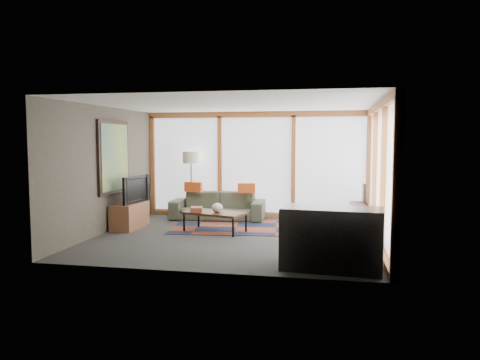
% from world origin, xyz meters
% --- Properties ---
extents(ground, '(5.50, 5.50, 0.00)m').
position_xyz_m(ground, '(0.00, 0.00, 0.00)').
color(ground, '#2F2F2C').
rests_on(ground, ground).
extents(room_envelope, '(5.52, 5.02, 2.62)m').
position_xyz_m(room_envelope, '(0.49, 0.56, 1.54)').
color(room_envelope, '#3F3930').
rests_on(room_envelope, ground).
extents(rug, '(2.96, 2.08, 0.01)m').
position_xyz_m(rug, '(-0.19, 0.99, 0.01)').
color(rug, brown).
rests_on(rug, ground).
extents(sofa, '(2.27, 0.98, 0.65)m').
position_xyz_m(sofa, '(-0.85, 1.95, 0.33)').
color(sofa, '#333526').
rests_on(sofa, ground).
extents(pillow_left, '(0.44, 0.17, 0.24)m').
position_xyz_m(pillow_left, '(-1.47, 1.97, 0.77)').
color(pillow_left, '#C44819').
rests_on(pillow_left, sofa).
extents(pillow_right, '(0.43, 0.20, 0.23)m').
position_xyz_m(pillow_right, '(-0.16, 2.00, 0.77)').
color(pillow_right, '#C44819').
rests_on(pillow_right, sofa).
extents(floor_lamp, '(0.41, 0.41, 1.63)m').
position_xyz_m(floor_lamp, '(-1.57, 2.13, 0.81)').
color(floor_lamp, '#311F16').
rests_on(floor_lamp, ground).
extents(coffee_table, '(1.39, 0.98, 0.42)m').
position_xyz_m(coffee_table, '(-0.54, 0.43, 0.21)').
color(coffee_table, black).
rests_on(coffee_table, ground).
extents(book_stack, '(0.29, 0.34, 0.10)m').
position_xyz_m(book_stack, '(-0.93, 0.40, 0.47)').
color(book_stack, brown).
rests_on(book_stack, coffee_table).
extents(vase, '(0.25, 0.25, 0.20)m').
position_xyz_m(vase, '(-0.48, 0.38, 0.52)').
color(vase, beige).
rests_on(vase, coffee_table).
extents(bookshelf, '(0.37, 2.03, 0.51)m').
position_xyz_m(bookshelf, '(2.43, 1.08, 0.25)').
color(bookshelf, black).
rests_on(bookshelf, ground).
extents(bowl_a, '(0.24, 0.24, 0.10)m').
position_xyz_m(bowl_a, '(2.39, 0.57, 0.56)').
color(bowl_a, black).
rests_on(bowl_a, bookshelf).
extents(bowl_b, '(0.18, 0.18, 0.08)m').
position_xyz_m(bowl_b, '(2.39, 0.86, 0.55)').
color(bowl_b, black).
rests_on(bowl_b, bookshelf).
extents(shelf_picture, '(0.05, 0.32, 0.42)m').
position_xyz_m(shelf_picture, '(2.56, 1.88, 0.72)').
color(shelf_picture, black).
rests_on(shelf_picture, bookshelf).
extents(tv_console, '(0.46, 1.10, 0.55)m').
position_xyz_m(tv_console, '(-2.47, 0.51, 0.27)').
color(tv_console, brown).
rests_on(tv_console, ground).
extents(television, '(0.28, 1.03, 0.59)m').
position_xyz_m(television, '(-2.41, 0.55, 0.84)').
color(television, black).
rests_on(television, tv_console).
extents(bar_counter, '(1.51, 0.80, 0.93)m').
position_xyz_m(bar_counter, '(1.85, -1.96, 0.46)').
color(bar_counter, black).
rests_on(bar_counter, ground).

